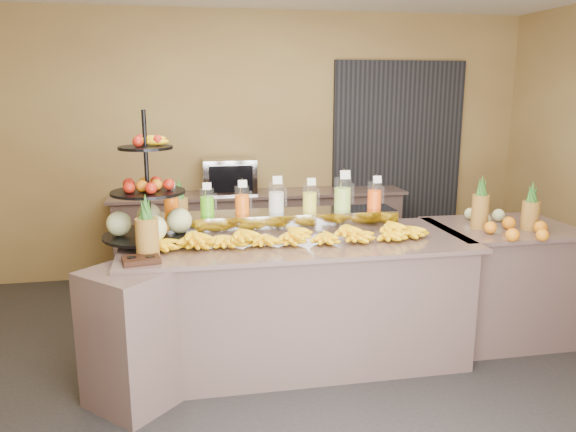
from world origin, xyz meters
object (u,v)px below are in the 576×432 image
object	(u,v)px
condiment_caddy	(141,260)
right_fruit_pile	(510,221)
pitcher_tray	(276,221)
oven_warmer	(229,176)
banana_heap	(292,233)
fruit_stand	(156,210)

from	to	relation	value
condiment_caddy	right_fruit_pile	xyz separation A→B (m)	(2.70, 0.26, 0.07)
pitcher_tray	oven_warmer	xyz separation A→B (m)	(-0.21, 1.67, 0.11)
pitcher_tray	banana_heap	size ratio (longest dim) A/B	0.91
fruit_stand	oven_warmer	size ratio (longest dim) A/B	1.71
banana_heap	condiment_caddy	world-z (taller)	banana_heap
banana_heap	right_fruit_pile	distance (m)	1.68
pitcher_tray	right_fruit_pile	world-z (taller)	right_fruit_pile
banana_heap	condiment_caddy	distance (m)	1.06
pitcher_tray	oven_warmer	size ratio (longest dim) A/B	3.41
pitcher_tray	banana_heap	xyz separation A→B (m)	(0.05, -0.37, -0.00)
pitcher_tray	fruit_stand	world-z (taller)	fruit_stand
fruit_stand	condiment_caddy	bearing A→B (deg)	-87.91
condiment_caddy	right_fruit_pile	world-z (taller)	right_fruit_pile
condiment_caddy	oven_warmer	xyz separation A→B (m)	(0.75, 2.30, 0.16)
banana_heap	right_fruit_pile	size ratio (longest dim) A/B	4.09
banana_heap	right_fruit_pile	bearing A→B (deg)	-0.16
pitcher_tray	condiment_caddy	world-z (taller)	pitcher_tray
banana_heap	oven_warmer	xyz separation A→B (m)	(-0.26, 2.04, 0.11)
pitcher_tray	right_fruit_pile	distance (m)	1.77
fruit_stand	right_fruit_pile	world-z (taller)	fruit_stand
fruit_stand	condiment_caddy	xyz separation A→B (m)	(-0.08, -0.48, -0.22)
right_fruit_pile	oven_warmer	size ratio (longest dim) A/B	0.92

